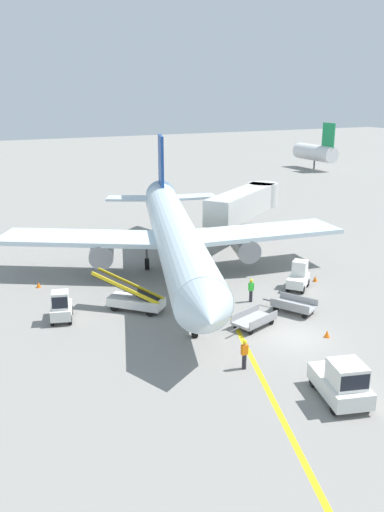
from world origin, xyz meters
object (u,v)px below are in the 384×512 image
(jet_bridge, at_px, (247,202))
(baggage_tug_near_wing, at_px, (61,307))
(ground_crew_marshaller, at_px, (251,290))
(ground_crew_wing_walker, at_px, (244,353))
(baggage_cart_empty_trailing, at_px, (294,306))
(safety_cone_nose_left, at_px, (38,285))
(airliner, at_px, (174,233))
(baggage_tug_by_cargo_door, at_px, (299,277))
(safety_cone_wingtip_left, at_px, (327,334))
(baggage_cart_loaded, at_px, (254,320))
(belt_loader_forward_hold, at_px, (134,299))
(safety_cone_wingtip_right, at_px, (315,279))
(pushback_tug, at_px, (342,382))

(jet_bridge, height_order, baggage_tug_near_wing, jet_bridge)
(ground_crew_marshaller, height_order, ground_crew_wing_walker, same)
(baggage_tug_near_wing, height_order, baggage_cart_empty_trailing, baggage_tug_near_wing)
(baggage_tug_near_wing, height_order, ground_crew_wing_walker, baggage_tug_near_wing)
(safety_cone_nose_left, bearing_deg, airliner, -8.90)
(baggage_tug_by_cargo_door, distance_m, safety_cone_wingtip_left, 8.60)
(baggage_cart_empty_trailing, bearing_deg, ground_crew_wing_walker, -143.95)
(airliner, distance_m, ground_crew_wing_walker, 16.63)
(baggage_cart_loaded, distance_m, safety_cone_wingtip_left, 4.55)
(jet_bridge, xyz_separation_m, baggage_cart_loaded, (-11.62, -19.60, -3.07))
(belt_loader_forward_hold, height_order, safety_cone_wingtip_left, belt_loader_forward_hold)
(ground_crew_wing_walker, bearing_deg, baggage_tug_near_wing, 124.02)
(safety_cone_wingtip_right, bearing_deg, belt_loader_forward_hold, 176.58)
(airliner, xyz_separation_m, baggage_tug_near_wing, (-10.57, -5.33, -2.49))
(belt_loader_forward_hold, distance_m, baggage_cart_empty_trailing, 10.82)
(pushback_tug, distance_m, baggage_tug_near_wing, 18.38)
(baggage_cart_loaded, distance_m, ground_crew_wing_walker, 5.55)
(jet_bridge, height_order, safety_cone_wingtip_left, jet_bridge)
(belt_loader_forward_hold, distance_m, ground_crew_wing_walker, 10.62)
(safety_cone_wingtip_left, bearing_deg, pushback_tug, -124.66)
(baggage_cart_loaded, xyz_separation_m, safety_cone_wingtip_left, (3.17, -3.26, -0.25))
(baggage_tug_near_wing, relative_size, ground_crew_marshaller, 1.57)
(jet_bridge, distance_m, safety_cone_nose_left, 23.50)
(safety_cone_wingtip_right, bearing_deg, airliner, 143.95)
(airliner, distance_m, baggage_cart_empty_trailing, 11.93)
(baggage_tug_near_wing, bearing_deg, airliner, 26.74)
(ground_crew_marshaller, xyz_separation_m, safety_cone_wingtip_right, (6.85, 1.37, -0.69))
(ground_crew_wing_walker, bearing_deg, baggage_cart_loaded, 51.86)
(airliner, bearing_deg, jet_bridge, 33.77)
(baggage_cart_empty_trailing, height_order, safety_cone_wingtip_left, baggage_cart_empty_trailing)
(baggage_cart_empty_trailing, bearing_deg, safety_cone_wingtip_right, 39.01)
(jet_bridge, bearing_deg, baggage_cart_empty_trailing, -112.84)
(ground_crew_wing_walker, relative_size, safety_cone_wingtip_left, 3.86)
(airliner, distance_m, baggage_cart_loaded, 12.12)
(baggage_cart_loaded, xyz_separation_m, safety_cone_wingtip_right, (9.00, 5.12, -0.25))
(ground_crew_marshaller, relative_size, ground_crew_wing_walker, 1.00)
(ground_crew_marshaller, height_order, safety_cone_nose_left, ground_crew_marshaller)
(belt_loader_forward_hold, relative_size, ground_crew_marshaller, 2.63)
(baggage_cart_loaded, bearing_deg, jet_bridge, 59.34)
(safety_cone_nose_left, height_order, safety_cone_wingtip_left, same)
(jet_bridge, relative_size, baggage_tug_near_wing, 4.46)
(safety_cone_wingtip_left, bearing_deg, safety_cone_nose_left, 129.93)
(airliner, xyz_separation_m, baggage_cart_empty_trailing, (3.84, -10.91, -2.95))
(ground_crew_marshaller, bearing_deg, baggage_tug_by_cargo_door, 8.74)
(pushback_tug, relative_size, baggage_tug_near_wing, 1.49)
(pushback_tug, height_order, safety_cone_wingtip_right, pushback_tug)
(belt_loader_forward_hold, relative_size, baggage_cart_loaded, 1.17)
(jet_bridge, xyz_separation_m, pushback_tug, (-12.50, -28.71, -2.55))
(baggage_tug_by_cargo_door, relative_size, belt_loader_forward_hold, 0.60)
(jet_bridge, bearing_deg, airliner, -146.23)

